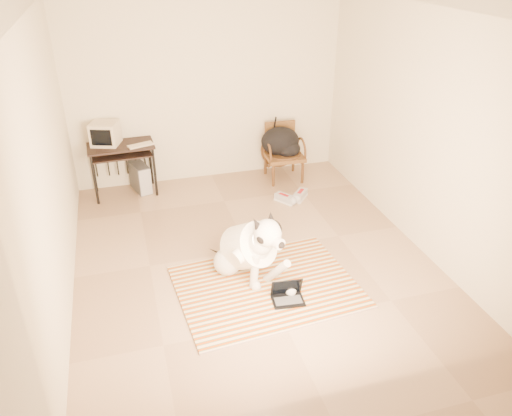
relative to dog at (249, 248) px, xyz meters
name	(u,v)px	position (x,y,z in m)	size (l,w,h in m)	color
floor	(248,250)	(0.13, 0.50, -0.37)	(4.50, 4.50, 0.00)	tan
ceiling	(246,11)	(0.13, 0.50, 2.33)	(4.50, 4.50, 0.00)	white
wall_back	(207,90)	(0.13, 2.75, 0.98)	(4.50, 4.50, 0.00)	beige
wall_front	(332,260)	(0.13, -1.75, 0.98)	(4.50, 4.50, 0.00)	beige
wall_left	(50,166)	(-1.87, 0.50, 0.98)	(4.50, 4.50, 0.00)	beige
wall_right	(412,128)	(2.13, 0.50, 0.98)	(4.50, 4.50, 0.00)	beige
rug	(267,287)	(0.13, -0.25, -0.36)	(1.97, 1.57, 0.02)	#AF420A
dog	(249,248)	(0.00, 0.00, 0.00)	(0.76, 1.10, 0.92)	silver
laptop	(287,295)	(0.27, -0.52, -0.29)	(0.35, 0.27, 0.23)	black
computer_desk	(121,152)	(-1.19, 2.46, 0.28)	(0.93, 0.54, 0.76)	black
crt_monitor	(105,133)	(-1.37, 2.54, 0.55)	(0.45, 0.44, 0.32)	beige
desk_keyboard	(141,145)	(-0.92, 2.35, 0.40)	(0.35, 0.13, 0.02)	beige
pc_tower	(140,177)	(-0.97, 2.51, -0.16)	(0.30, 0.48, 0.42)	#474749
rattan_chair	(283,152)	(1.19, 2.37, 0.06)	(0.57, 0.56, 0.84)	brown
backpack	(282,142)	(1.16, 2.35, 0.22)	(0.58, 0.52, 0.43)	black
sneaker_left	(285,199)	(0.96, 1.57, -0.32)	(0.28, 0.33, 0.11)	silver
sneaker_right	(300,195)	(1.20, 1.60, -0.32)	(0.31, 0.33, 0.11)	silver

